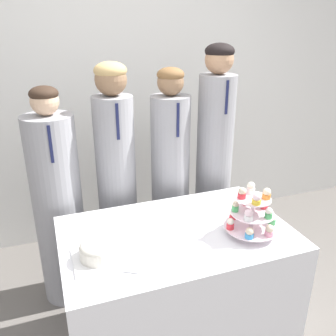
# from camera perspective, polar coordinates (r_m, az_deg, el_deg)

# --- Properties ---
(wall_back) EXTENTS (9.00, 0.06, 2.70)m
(wall_back) POSITION_cam_1_polar(r_m,az_deg,el_deg) (3.03, -8.29, 13.50)
(wall_back) COLOR silver
(wall_back) RESTS_ON ground_plane
(table) EXTENTS (1.25, 0.79, 0.74)m
(table) POSITION_cam_1_polar(r_m,az_deg,el_deg) (2.19, 1.31, -18.36)
(table) COLOR white
(table) RESTS_ON ground_plane
(round_cake) EXTENTS (0.24, 0.24, 0.11)m
(round_cake) POSITION_cam_1_polar(r_m,az_deg,el_deg) (1.77, -11.19, -12.79)
(round_cake) COLOR white
(round_cake) RESTS_ON table
(cake_knife) EXTENTS (0.22, 0.14, 0.01)m
(cake_knife) POSITION_cam_1_polar(r_m,az_deg,el_deg) (1.69, -4.43, -16.42)
(cake_knife) COLOR silver
(cake_knife) RESTS_ON table
(cupcake_stand) EXTENTS (0.29, 0.29, 0.28)m
(cupcake_stand) POSITION_cam_1_polar(r_m,az_deg,el_deg) (1.94, 13.39, -6.96)
(cupcake_stand) COLOR silver
(cupcake_stand) RESTS_ON table
(student_0) EXTENTS (0.31, 0.32, 1.47)m
(student_0) POSITION_cam_1_polar(r_m,az_deg,el_deg) (2.43, -17.17, -6.01)
(student_0) COLOR #939399
(student_0) RESTS_ON ground_plane
(student_1) EXTENTS (0.26, 0.27, 1.59)m
(student_1) POSITION_cam_1_polar(r_m,az_deg,el_deg) (2.43, -8.18, -2.72)
(student_1) COLOR #939399
(student_1) RESTS_ON ground_plane
(student_2) EXTENTS (0.27, 0.27, 1.54)m
(student_2) POSITION_cam_1_polar(r_m,az_deg,el_deg) (2.54, 0.37, -2.37)
(student_2) COLOR #939399
(student_2) RESTS_ON ground_plane
(student_3) EXTENTS (0.26, 0.26, 1.68)m
(student_3) POSITION_cam_1_polar(r_m,az_deg,el_deg) (2.63, 7.35, 0.39)
(student_3) COLOR #939399
(student_3) RESTS_ON ground_plane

